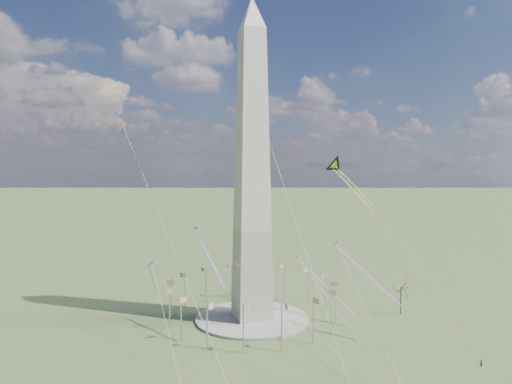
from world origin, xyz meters
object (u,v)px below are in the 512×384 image
object	(u,v)px
washington_monument	(252,169)
kite_delta_black	(337,168)
tree_near	(401,285)
person_east	(481,363)

from	to	relation	value
washington_monument	kite_delta_black	world-z (taller)	washington_monument
tree_near	kite_delta_black	distance (m)	44.31
person_east	kite_delta_black	world-z (taller)	kite_delta_black
tree_near	person_east	distance (m)	41.09
washington_monument	tree_near	bearing A→B (deg)	-11.69
kite_delta_black	person_east	bearing A→B (deg)	87.41
person_east	kite_delta_black	bearing A→B (deg)	-75.43
washington_monument	person_east	bearing A→B (deg)	-49.20
washington_monument	kite_delta_black	bearing A→B (deg)	7.06
washington_monument	tree_near	size ratio (longest dim) A/B	7.31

